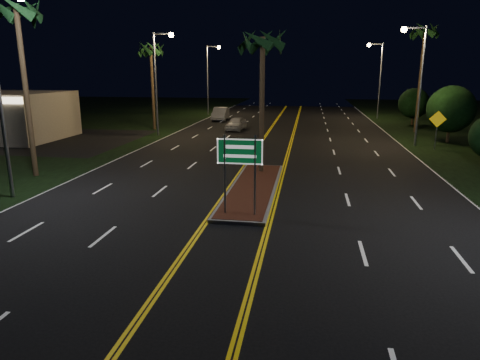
% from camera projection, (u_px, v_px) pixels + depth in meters
% --- Properties ---
extents(ground, '(120.00, 120.00, 0.00)m').
position_uv_depth(ground, '(227.00, 244.00, 14.56)').
color(ground, black).
rests_on(ground, ground).
extents(median_island, '(2.25, 10.25, 0.17)m').
position_uv_depth(median_island, '(253.00, 188.00, 21.24)').
color(median_island, gray).
rests_on(median_island, ground).
extents(highway_sign, '(1.80, 0.08, 3.20)m').
position_uv_depth(highway_sign, '(240.00, 159.00, 16.64)').
color(highway_sign, gray).
rests_on(highway_sign, ground).
extents(streetlight_left_near, '(1.91, 0.44, 9.00)m').
position_uv_depth(streetlight_left_near, '(4.00, 73.00, 18.62)').
color(streetlight_left_near, gray).
rests_on(streetlight_left_near, ground).
extents(streetlight_left_mid, '(1.91, 0.44, 9.00)m').
position_uv_depth(streetlight_left_mid, '(159.00, 72.00, 37.75)').
color(streetlight_left_mid, gray).
rests_on(streetlight_left_mid, ground).
extents(streetlight_left_far, '(1.91, 0.44, 9.00)m').
position_uv_depth(streetlight_left_far, '(210.00, 72.00, 56.89)').
color(streetlight_left_far, gray).
rests_on(streetlight_left_far, ground).
extents(streetlight_right_mid, '(1.91, 0.44, 9.00)m').
position_uv_depth(streetlight_right_mid, '(417.00, 72.00, 32.59)').
color(streetlight_right_mid, gray).
rests_on(streetlight_right_mid, ground).
extents(streetlight_right_far, '(1.91, 0.44, 9.00)m').
position_uv_depth(streetlight_right_far, '(378.00, 72.00, 51.72)').
color(streetlight_right_far, gray).
rests_on(streetlight_right_far, ground).
extents(palm_median, '(2.40, 2.40, 8.30)m').
position_uv_depth(palm_median, '(263.00, 41.00, 22.81)').
color(palm_median, '#382819').
rests_on(palm_median, ground).
extents(palm_left_near, '(2.40, 2.40, 9.80)m').
position_uv_depth(palm_left_near, '(16.00, 12.00, 21.99)').
color(palm_left_near, '#382819').
rests_on(palm_left_near, ground).
extents(palm_left_far, '(2.40, 2.40, 8.80)m').
position_uv_depth(palm_left_far, '(151.00, 50.00, 41.40)').
color(palm_left_far, '#382819').
rests_on(palm_left_far, ground).
extents(palm_right_far, '(2.40, 2.40, 10.30)m').
position_uv_depth(palm_right_far, '(425.00, 33.00, 39.04)').
color(palm_right_far, '#382819').
rests_on(palm_right_far, ground).
extents(shrub_mid, '(3.78, 3.78, 4.62)m').
position_uv_depth(shrub_mid, '(451.00, 109.00, 34.71)').
color(shrub_mid, '#382819').
rests_on(shrub_mid, ground).
extents(shrub_far, '(3.24, 3.24, 3.96)m').
position_uv_depth(shrub_far, '(414.00, 103.00, 46.31)').
color(shrub_far, '#382819').
rests_on(shrub_far, ground).
extents(car_near, '(2.39, 4.72, 1.52)m').
position_uv_depth(car_near, '(236.00, 122.00, 42.57)').
color(car_near, '#B8BABF').
rests_on(car_near, ground).
extents(car_far, '(2.59, 5.43, 1.77)m').
position_uv_depth(car_far, '(220.00, 113.00, 51.38)').
color(car_far, silver).
rests_on(car_far, ground).
extents(warning_sign, '(1.21, 0.08, 2.90)m').
position_uv_depth(warning_sign, '(437.00, 124.00, 31.59)').
color(warning_sign, gray).
rests_on(warning_sign, ground).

